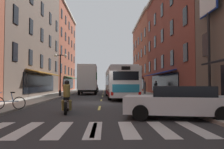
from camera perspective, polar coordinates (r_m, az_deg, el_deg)
ground_plane at (r=17.41m, az=-2.88°, el=-7.39°), size 34.80×80.00×0.10m
lane_centre_dashes at (r=17.16m, az=-2.90°, el=-7.28°), size 0.14×73.90×0.01m
crosswalk_near at (r=7.50m, az=-4.61°, el=-13.63°), size 7.10×2.80×0.01m
sidewalk_left at (r=18.50m, az=-21.60°, el=-6.56°), size 3.00×80.00×0.14m
sidewalk_right at (r=18.26m, az=16.10°, el=-6.69°), size 3.00×80.00×0.14m
billboard_sign at (r=16.30m, az=23.21°, el=12.78°), size 0.40×2.43×7.43m
transit_bus at (r=23.56m, az=1.86°, el=-2.03°), size 2.90×11.60×3.07m
box_truck at (r=32.00m, az=-6.05°, el=-1.34°), size 2.54×7.34×4.00m
sedan_near at (r=9.96m, az=16.61°, el=-6.65°), size 4.75×2.77×1.37m
sedan_mid at (r=43.04m, az=-4.76°, el=-3.45°), size 2.08×4.32×1.30m
motorcycle_rider at (r=11.63m, az=-11.39°, el=-6.08°), size 0.64×2.07×1.66m
bicycle_near at (r=12.90m, az=-24.69°, el=-6.46°), size 1.71×0.48×0.91m
pedestrian_near at (r=27.89m, az=11.05°, el=-3.24°), size 0.48×0.51×1.69m
pedestrian_mid at (r=30.00m, az=8.26°, el=-3.17°), size 0.36×0.36×1.76m
street_lamp_twin at (r=25.78m, az=-12.97°, el=0.53°), size 1.42×0.32×4.69m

